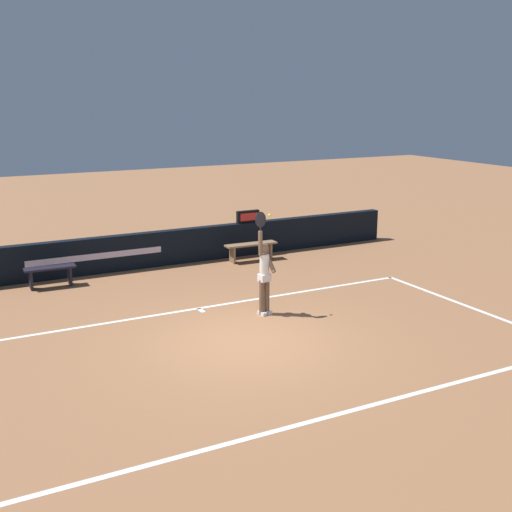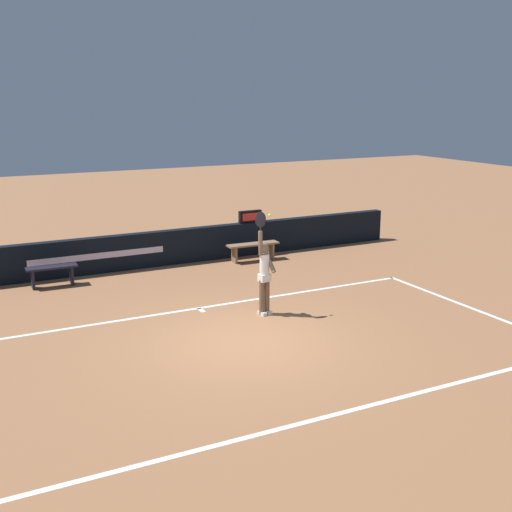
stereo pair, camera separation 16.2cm
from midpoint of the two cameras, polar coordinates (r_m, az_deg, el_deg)
ground_plane at (r=12.89m, az=-0.72°, el=-7.50°), size 60.00×60.00×0.00m
court_lines at (r=12.49m, az=0.25°, el=-8.20°), size 11.13×5.75×0.00m
back_wall at (r=18.42m, az=-9.58°, el=0.51°), size 16.19×0.28×0.98m
speed_display at (r=19.51m, az=-0.28°, el=3.47°), size 0.72×0.14×0.36m
tennis_player at (r=14.17m, az=1.06°, el=-1.46°), size 0.46×0.39×2.32m
tennis_ball at (r=13.98m, az=1.54°, el=3.57°), size 0.07×0.07×0.07m
courtside_bench_near at (r=18.91m, az=-0.02°, el=0.74°), size 1.56×0.41×0.52m
courtside_bench_far at (r=17.14m, az=-17.11°, el=-1.32°), size 1.26×0.40×0.52m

